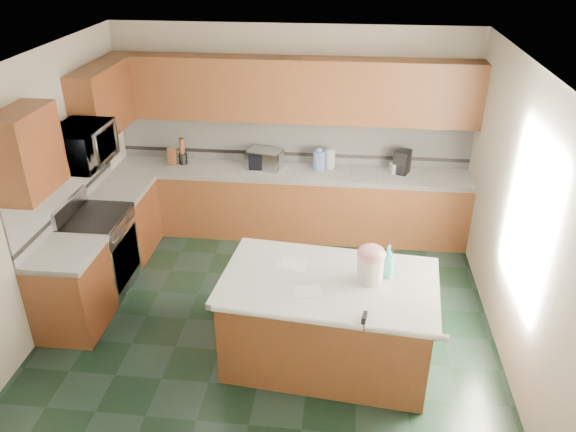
# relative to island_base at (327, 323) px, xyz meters

# --- Properties ---
(floor) EXTENTS (4.60, 4.60, 0.00)m
(floor) POSITION_rel_island_base_xyz_m (-0.61, 0.46, -0.43)
(floor) COLOR black
(floor) RESTS_ON ground
(ceiling) EXTENTS (4.60, 4.60, 0.00)m
(ceiling) POSITION_rel_island_base_xyz_m (-0.61, 0.46, 2.27)
(ceiling) COLOR white
(ceiling) RESTS_ON ground
(wall_back) EXTENTS (4.60, 0.04, 2.70)m
(wall_back) POSITION_rel_island_base_xyz_m (-0.61, 2.78, 0.92)
(wall_back) COLOR beige
(wall_back) RESTS_ON ground
(wall_front) EXTENTS (4.60, 0.04, 2.70)m
(wall_front) POSITION_rel_island_base_xyz_m (-0.61, -1.86, 0.92)
(wall_front) COLOR beige
(wall_front) RESTS_ON ground
(wall_left) EXTENTS (0.04, 4.60, 2.70)m
(wall_left) POSITION_rel_island_base_xyz_m (-2.93, 0.46, 0.92)
(wall_left) COLOR beige
(wall_left) RESTS_ON ground
(wall_right) EXTENTS (0.04, 4.60, 2.70)m
(wall_right) POSITION_rel_island_base_xyz_m (1.71, 0.46, 0.92)
(wall_right) COLOR beige
(wall_right) RESTS_ON ground
(back_base_cab) EXTENTS (4.60, 0.60, 0.86)m
(back_base_cab) POSITION_rel_island_base_xyz_m (-0.61, 2.46, 0.00)
(back_base_cab) COLOR #3D1A0B
(back_base_cab) RESTS_ON ground
(back_countertop) EXTENTS (4.60, 0.64, 0.06)m
(back_countertop) POSITION_rel_island_base_xyz_m (-0.61, 2.46, 0.46)
(back_countertop) COLOR white
(back_countertop) RESTS_ON back_base_cab
(back_upper_cab) EXTENTS (4.60, 0.33, 0.78)m
(back_upper_cab) POSITION_rel_island_base_xyz_m (-0.61, 2.59, 1.51)
(back_upper_cab) COLOR #3D1A0B
(back_upper_cab) RESTS_ON wall_back
(back_backsplash) EXTENTS (4.60, 0.02, 0.63)m
(back_backsplash) POSITION_rel_island_base_xyz_m (-0.61, 2.75, 0.81)
(back_backsplash) COLOR silver
(back_backsplash) RESTS_ON back_countertop
(back_accent_band) EXTENTS (4.60, 0.01, 0.05)m
(back_accent_band) POSITION_rel_island_base_xyz_m (-0.61, 2.74, 0.61)
(back_accent_band) COLOR black
(back_accent_band) RESTS_ON back_countertop
(left_base_cab_rear) EXTENTS (0.60, 0.82, 0.86)m
(left_base_cab_rear) POSITION_rel_island_base_xyz_m (-2.61, 1.75, 0.00)
(left_base_cab_rear) COLOR #3D1A0B
(left_base_cab_rear) RESTS_ON ground
(left_counter_rear) EXTENTS (0.64, 0.82, 0.06)m
(left_counter_rear) POSITION_rel_island_base_xyz_m (-2.61, 1.75, 0.46)
(left_counter_rear) COLOR white
(left_counter_rear) RESTS_ON left_base_cab_rear
(left_base_cab_front) EXTENTS (0.60, 0.72, 0.86)m
(left_base_cab_front) POSITION_rel_island_base_xyz_m (-2.61, 0.22, 0.00)
(left_base_cab_front) COLOR #3D1A0B
(left_base_cab_front) RESTS_ON ground
(left_counter_front) EXTENTS (0.64, 0.72, 0.06)m
(left_counter_front) POSITION_rel_island_base_xyz_m (-2.61, 0.22, 0.46)
(left_counter_front) COLOR white
(left_counter_front) RESTS_ON left_base_cab_front
(left_backsplash) EXTENTS (0.02, 2.30, 0.63)m
(left_backsplash) POSITION_rel_island_base_xyz_m (-2.90, 1.01, 0.81)
(left_backsplash) COLOR silver
(left_backsplash) RESTS_ON wall_left
(left_accent_band) EXTENTS (0.01, 2.30, 0.05)m
(left_accent_band) POSITION_rel_island_base_xyz_m (-2.89, 1.01, 0.61)
(left_accent_band) COLOR black
(left_accent_band) RESTS_ON wall_left
(left_upper_cab_rear) EXTENTS (0.33, 1.09, 0.78)m
(left_upper_cab_rear) POSITION_rel_island_base_xyz_m (-2.74, 1.88, 1.51)
(left_upper_cab_rear) COLOR #3D1A0B
(left_upper_cab_rear) RESTS_ON wall_left
(left_upper_cab_front) EXTENTS (0.33, 0.72, 0.78)m
(left_upper_cab_front) POSITION_rel_island_base_xyz_m (-2.74, 0.22, 1.51)
(left_upper_cab_front) COLOR #3D1A0B
(left_upper_cab_front) RESTS_ON wall_left
(range_body) EXTENTS (0.60, 0.76, 0.88)m
(range_body) POSITION_rel_island_base_xyz_m (-2.61, 0.96, 0.01)
(range_body) COLOR #B7B7BC
(range_body) RESTS_ON ground
(range_oven_door) EXTENTS (0.02, 0.68, 0.55)m
(range_oven_door) POSITION_rel_island_base_xyz_m (-2.32, 0.96, -0.03)
(range_oven_door) COLOR black
(range_oven_door) RESTS_ON range_body
(range_cooktop) EXTENTS (0.62, 0.78, 0.04)m
(range_cooktop) POSITION_rel_island_base_xyz_m (-2.61, 0.96, 0.47)
(range_cooktop) COLOR black
(range_cooktop) RESTS_ON range_body
(range_handle) EXTENTS (0.02, 0.66, 0.02)m
(range_handle) POSITION_rel_island_base_xyz_m (-2.29, 0.96, 0.35)
(range_handle) COLOR #B7B7BC
(range_handle) RESTS_ON range_body
(range_backguard) EXTENTS (0.06, 0.76, 0.18)m
(range_backguard) POSITION_rel_island_base_xyz_m (-2.87, 0.96, 0.59)
(range_backguard) COLOR #B7B7BC
(range_backguard) RESTS_ON range_body
(microwave) EXTENTS (0.50, 0.73, 0.41)m
(microwave) POSITION_rel_island_base_xyz_m (-2.61, 0.96, 1.30)
(microwave) COLOR #B7B7BC
(microwave) RESTS_ON wall_left
(island_base) EXTENTS (1.93, 1.22, 0.86)m
(island_base) POSITION_rel_island_base_xyz_m (0.00, 0.00, 0.00)
(island_base) COLOR #3D1A0B
(island_base) RESTS_ON ground
(island_top) EXTENTS (2.04, 1.33, 0.06)m
(island_top) POSITION_rel_island_base_xyz_m (-0.00, 0.00, 0.46)
(island_top) COLOR white
(island_top) RESTS_ON island_base
(island_bullnose) EXTENTS (1.93, 0.25, 0.06)m
(island_bullnose) POSITION_rel_island_base_xyz_m (0.00, -0.57, 0.46)
(island_bullnose) COLOR white
(island_bullnose) RESTS_ON island_base
(treat_jar) EXTENTS (0.29, 0.29, 0.24)m
(treat_jar) POSITION_rel_island_base_xyz_m (0.36, 0.02, 0.61)
(treat_jar) COLOR white
(treat_jar) RESTS_ON island_top
(treat_jar_lid) EXTENTS (0.25, 0.25, 0.16)m
(treat_jar_lid) POSITION_rel_island_base_xyz_m (0.36, 0.02, 0.77)
(treat_jar_lid) COLOR pink
(treat_jar_lid) RESTS_ON treat_jar
(treat_jar_knob) EXTENTS (0.08, 0.03, 0.03)m
(treat_jar_knob) POSITION_rel_island_base_xyz_m (0.36, 0.02, 0.83)
(treat_jar_knob) COLOR tan
(treat_jar_knob) RESTS_ON treat_jar_lid
(treat_jar_knob_end_l) EXTENTS (0.04, 0.04, 0.04)m
(treat_jar_knob_end_l) POSITION_rel_island_base_xyz_m (0.31, 0.02, 0.83)
(treat_jar_knob_end_l) COLOR tan
(treat_jar_knob_end_l) RESTS_ON treat_jar_lid
(treat_jar_knob_end_r) EXTENTS (0.04, 0.04, 0.04)m
(treat_jar_knob_end_r) POSITION_rel_island_base_xyz_m (0.40, 0.02, 0.83)
(treat_jar_knob_end_r) COLOR tan
(treat_jar_knob_end_r) RESTS_ON treat_jar_lid
(soap_bottle_island) EXTENTS (0.16, 0.16, 0.32)m
(soap_bottle_island) POSITION_rel_island_base_xyz_m (0.51, 0.11, 0.65)
(soap_bottle_island) COLOR teal
(soap_bottle_island) RESTS_ON island_top
(paper_sheet_a) EXTENTS (0.27, 0.22, 0.00)m
(paper_sheet_a) POSITION_rel_island_base_xyz_m (-0.18, -0.20, 0.49)
(paper_sheet_a) COLOR white
(paper_sheet_a) RESTS_ON island_top
(paper_sheet_b) EXTENTS (0.33, 0.28, 0.00)m
(paper_sheet_b) POSITION_rel_island_base_xyz_m (-0.35, 0.22, 0.49)
(paper_sheet_b) COLOR white
(paper_sheet_b) RESTS_ON island_top
(clamp_body) EXTENTS (0.05, 0.12, 0.10)m
(clamp_body) POSITION_rel_island_base_xyz_m (0.31, -0.55, 0.50)
(clamp_body) COLOR black
(clamp_body) RESTS_ON island_top
(clamp_handle) EXTENTS (0.02, 0.08, 0.02)m
(clamp_handle) POSITION_rel_island_base_xyz_m (0.31, -0.62, 0.48)
(clamp_handle) COLOR black
(clamp_handle) RESTS_ON island_top
(knife_block) EXTENTS (0.13, 0.17, 0.24)m
(knife_block) POSITION_rel_island_base_xyz_m (-2.18, 2.51, 0.60)
(knife_block) COLOR #472814
(knife_block) RESTS_ON back_countertop
(utensil_crock) EXTENTS (0.11, 0.11, 0.14)m
(utensil_crock) POSITION_rel_island_base_xyz_m (-2.05, 2.54, 0.56)
(utensil_crock) COLOR black
(utensil_crock) RESTS_ON back_countertop
(utensil_bundle) EXTENTS (0.07, 0.07, 0.21)m
(utensil_bundle) POSITION_rel_island_base_xyz_m (-2.05, 2.54, 0.74)
(utensil_bundle) COLOR #472814
(utensil_bundle) RESTS_ON utensil_crock
(toaster_oven) EXTENTS (0.48, 0.38, 0.25)m
(toaster_oven) POSITION_rel_island_base_xyz_m (-0.94, 2.51, 0.61)
(toaster_oven) COLOR #B7B7BC
(toaster_oven) RESTS_ON back_countertop
(toaster_oven_door) EXTENTS (0.38, 0.01, 0.21)m
(toaster_oven_door) POSITION_rel_island_base_xyz_m (-0.94, 2.37, 0.61)
(toaster_oven_door) COLOR black
(toaster_oven_door) RESTS_ON toaster_oven
(paper_towel) EXTENTS (0.12, 0.12, 0.28)m
(paper_towel) POSITION_rel_island_base_xyz_m (-0.10, 2.56, 0.63)
(paper_towel) COLOR white
(paper_towel) RESTS_ON back_countertop
(paper_towel_base) EXTENTS (0.19, 0.19, 0.01)m
(paper_towel_base) POSITION_rel_island_base_xyz_m (-0.10, 2.56, 0.50)
(paper_towel_base) COLOR #B7B7BC
(paper_towel_base) RESTS_ON back_countertop
(water_jug) EXTENTS (0.16, 0.16, 0.26)m
(water_jug) POSITION_rel_island_base_xyz_m (-0.25, 2.52, 0.62)
(water_jug) COLOR #6987C4
(water_jug) RESTS_ON back_countertop
(water_jug_neck) EXTENTS (0.07, 0.07, 0.04)m
(water_jug_neck) POSITION_rel_island_base_xyz_m (-0.25, 2.52, 0.77)
(water_jug_neck) COLOR #6987C4
(water_jug_neck) RESTS_ON water_jug
(coffee_maker) EXTENTS (0.24, 0.25, 0.30)m
(coffee_maker) POSITION_rel_island_base_xyz_m (0.81, 2.54, 0.64)
(coffee_maker) COLOR black
(coffee_maker) RESTS_ON back_countertop
(coffee_carafe) EXTENTS (0.13, 0.13, 0.13)m
(coffee_carafe) POSITION_rel_island_base_xyz_m (0.81, 2.49, 0.55)
(coffee_carafe) COLOR black
(coffee_carafe) RESTS_ON back_countertop
(soap_bottle_back) EXTENTS (0.12, 0.12, 0.20)m
(soap_bottle_back) POSITION_rel_island_base_xyz_m (0.72, 2.51, 0.59)
(soap_bottle_back) COLOR white
(soap_bottle_back) RESTS_ON back_countertop
(soap_back_cap) EXTENTS (0.02, 0.02, 0.03)m
(soap_back_cap) POSITION_rel_island_base_xyz_m (0.72, 2.51, 0.71)
(soap_back_cap) COLOR red
(soap_back_cap) RESTS_ON soap_bottle_back
(window_light_proxy) EXTENTS (0.02, 1.40, 1.10)m
(window_light_proxy) POSITION_rel_island_base_xyz_m (1.68, 0.26, 1.07)
(window_light_proxy) COLOR white
(window_light_proxy) RESTS_ON wall_right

